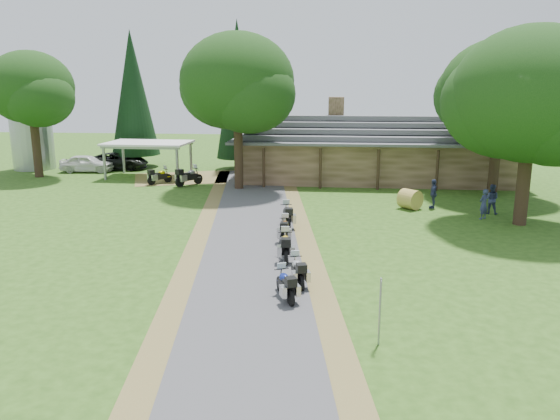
# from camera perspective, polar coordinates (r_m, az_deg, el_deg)

# --- Properties ---
(ground) EXTENTS (120.00, 120.00, 0.00)m
(ground) POSITION_cam_1_polar(r_m,az_deg,el_deg) (20.01, -3.34, -8.16)
(ground) COLOR #2A4D15
(ground) RESTS_ON ground
(driveway) EXTENTS (51.95, 51.95, 0.00)m
(driveway) POSITION_cam_1_polar(r_m,az_deg,el_deg) (23.81, -3.00, -4.64)
(driveway) COLOR #464649
(driveway) RESTS_ON ground
(lodge) EXTENTS (21.40, 9.40, 4.90)m
(lodge) POSITION_cam_1_polar(r_m,az_deg,el_deg) (42.77, 9.85, 6.49)
(lodge) COLOR brown
(lodge) RESTS_ON ground
(silo) EXTENTS (3.81, 3.81, 6.94)m
(silo) POSITION_cam_1_polar(r_m,az_deg,el_deg) (51.56, -24.56, 7.75)
(silo) COLOR gray
(silo) RESTS_ON ground
(carport) EXTENTS (6.46, 4.39, 2.76)m
(carport) POSITION_cam_1_polar(r_m,az_deg,el_deg) (44.32, -13.53, 5.15)
(carport) COLOR white
(carport) RESTS_ON ground
(car_white_sedan) EXTENTS (2.72, 5.67, 1.84)m
(car_white_sedan) POSITION_cam_1_polar(r_m,az_deg,el_deg) (48.30, -19.54, 4.84)
(car_white_sedan) COLOR silver
(car_white_sedan) RESTS_ON ground
(car_dark_suv) EXTENTS (2.52, 5.67, 2.15)m
(car_dark_suv) POSITION_cam_1_polar(r_m,az_deg,el_deg) (49.04, -16.61, 5.34)
(car_dark_suv) COLOR black
(car_dark_suv) RESTS_ON ground
(motorcycle_row_a) EXTENTS (1.11, 1.74, 1.13)m
(motorcycle_row_a) POSITION_cam_1_polar(r_m,az_deg,el_deg) (18.86, 0.56, -7.65)
(motorcycle_row_a) COLOR navy
(motorcycle_row_a) RESTS_ON ground
(motorcycle_row_b) EXTENTS (0.98, 1.75, 1.14)m
(motorcycle_row_b) POSITION_cam_1_polar(r_m,az_deg,el_deg) (20.17, 1.86, -6.24)
(motorcycle_row_b) COLOR #A5A6AD
(motorcycle_row_b) RESTS_ON ground
(motorcycle_row_c) EXTENTS (0.82, 1.93, 1.28)m
(motorcycle_row_c) POSITION_cam_1_polar(r_m,az_deg,el_deg) (22.93, 0.58, -3.65)
(motorcycle_row_c) COLOR gold
(motorcycle_row_c) RESTS_ON ground
(motorcycle_row_d) EXTENTS (0.64, 1.75, 1.18)m
(motorcycle_row_d) POSITION_cam_1_polar(r_m,az_deg,el_deg) (25.69, 0.50, -1.91)
(motorcycle_row_d) COLOR #CD6417
(motorcycle_row_d) RESTS_ON ground
(motorcycle_row_e) EXTENTS (0.97, 1.98, 1.30)m
(motorcycle_row_e) POSITION_cam_1_polar(r_m,az_deg,el_deg) (28.12, 0.76, -0.46)
(motorcycle_row_e) COLOR black
(motorcycle_row_e) RESTS_ON ground
(motorcycle_carport_a) EXTENTS (1.58, 1.87, 1.28)m
(motorcycle_carport_a) POSITION_cam_1_polar(r_m,az_deg,el_deg) (41.15, -12.47, 3.57)
(motorcycle_carport_a) COLOR #C4BB02
(motorcycle_carport_a) RESTS_ON ground
(motorcycle_carport_b) EXTENTS (1.81, 2.12, 1.45)m
(motorcycle_carport_b) POSITION_cam_1_polar(r_m,az_deg,el_deg) (40.06, -9.50, 3.57)
(motorcycle_carport_b) COLOR gray
(motorcycle_carport_b) RESTS_ON ground
(person_a) EXTENTS (0.68, 0.67, 1.96)m
(person_a) POSITION_cam_1_polar(r_m,az_deg,el_deg) (31.64, 20.53, 0.84)
(person_a) COLOR navy
(person_a) RESTS_ON ground
(person_b) EXTENTS (0.66, 0.55, 2.00)m
(person_b) POSITION_cam_1_polar(r_m,az_deg,el_deg) (33.05, 21.22, 1.32)
(person_b) COLOR navy
(person_b) RESTS_ON ground
(person_c) EXTENTS (0.54, 0.66, 2.04)m
(person_c) POSITION_cam_1_polar(r_m,az_deg,el_deg) (33.51, 15.75, 1.91)
(person_c) COLOR navy
(person_c) RESTS_ON ground
(hay_bale) EXTENTS (1.57, 1.57, 1.16)m
(hay_bale) POSITION_cam_1_polar(r_m,az_deg,el_deg) (33.04, 13.43, 1.11)
(hay_bale) COLOR #A9923E
(hay_bale) RESTS_ON ground
(sign_post) EXTENTS (0.36, 0.06, 1.99)m
(sign_post) POSITION_cam_1_polar(r_m,az_deg,el_deg) (15.81, 10.39, -10.44)
(sign_post) COLOR gray
(sign_post) RESTS_ON ground
(oak_lodge_left) EXTENTS (7.72, 7.72, 11.90)m
(oak_lodge_left) POSITION_cam_1_polar(r_m,az_deg,el_deg) (37.86, -4.45, 11.11)
(oak_lodge_left) COLOR #13340F
(oak_lodge_left) RESTS_ON ground
(oak_lodge_right) EXTENTS (7.63, 7.63, 11.04)m
(oak_lodge_right) POSITION_cam_1_polar(r_m,az_deg,el_deg) (38.24, 21.89, 9.60)
(oak_lodge_right) COLOR #13340F
(oak_lodge_right) RESTS_ON ground
(oak_driveway) EXTENTS (8.05, 8.05, 10.82)m
(oak_driveway) POSITION_cam_1_polar(r_m,az_deg,el_deg) (30.57, 24.65, 8.49)
(oak_driveway) COLOR #13340F
(oak_driveway) RESTS_ON ground
(oak_silo) EXTENTS (6.49, 6.49, 11.21)m
(oak_silo) POSITION_cam_1_polar(r_m,az_deg,el_deg) (46.81, -24.48, 9.96)
(oak_silo) COLOR #13340F
(oak_silo) RESTS_ON ground
(cedar_near) EXTENTS (3.78, 3.78, 12.41)m
(cedar_near) POSITION_cam_1_polar(r_m,az_deg,el_deg) (46.91, -4.42, 11.81)
(cedar_near) COLOR black
(cedar_near) RESTS_ON ground
(cedar_far) EXTENTS (4.15, 4.15, 11.73)m
(cedar_far) POSITION_cam_1_polar(r_m,az_deg,el_deg) (49.80, -15.08, 11.09)
(cedar_far) COLOR black
(cedar_far) RESTS_ON ground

